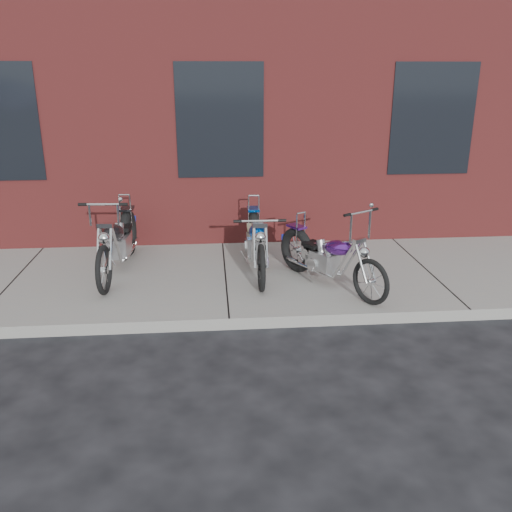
{
  "coord_description": "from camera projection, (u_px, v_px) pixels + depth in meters",
  "views": [
    {
      "loc": [
        -0.18,
        -5.88,
        2.96
      ],
      "look_at": [
        0.39,
        0.8,
        0.66
      ],
      "focal_mm": 38.0,
      "sensor_mm": 36.0,
      "label": 1
    }
  ],
  "objects": [
    {
      "name": "sidewalk",
      "position": [
        225.0,
        279.0,
        7.91
      ],
      "size": [
        22.0,
        3.0,
        0.15
      ],
      "primitive_type": "cube",
      "color": "gray",
      "rests_on": "ground"
    },
    {
      "name": "chopper_purple",
      "position": [
        328.0,
        259.0,
        7.37
      ],
      "size": [
        1.15,
        1.85,
        1.17
      ],
      "rotation": [
        0.0,
        0.0,
        -1.04
      ],
      "color": "black",
      "rests_on": "sidewalk"
    },
    {
      "name": "chopper_third",
      "position": [
        118.0,
        244.0,
        7.89
      ],
      "size": [
        0.56,
        2.31,
        1.17
      ],
      "rotation": [
        0.0,
        0.0,
        -1.64
      ],
      "color": "black",
      "rests_on": "sidewalk"
    },
    {
      "name": "building_brick",
      "position": [
        214.0,
        24.0,
        12.76
      ],
      "size": [
        22.0,
        10.0,
        8.0
      ],
      "primitive_type": "cube",
      "color": "maroon",
      "rests_on": "ground"
    },
    {
      "name": "ground",
      "position": [
        229.0,
        330.0,
        6.52
      ],
      "size": [
        120.0,
        120.0,
        0.0
      ],
      "primitive_type": "plane",
      "color": "black",
      "rests_on": "ground"
    },
    {
      "name": "chopper_blue",
      "position": [
        257.0,
        243.0,
        7.97
      ],
      "size": [
        0.55,
        2.25,
        0.98
      ],
      "rotation": [
        0.0,
        0.0,
        -1.59
      ],
      "color": "black",
      "rests_on": "sidewalk"
    }
  ]
}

